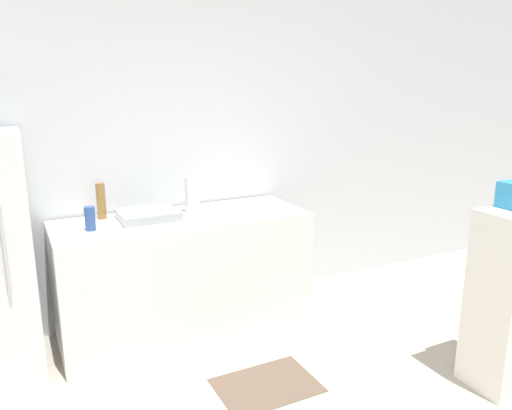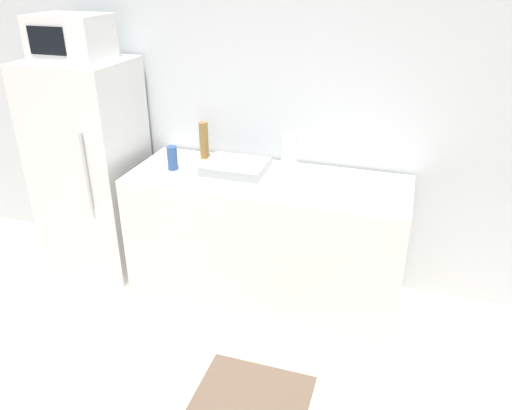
{
  "view_description": "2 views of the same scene",
  "coord_description": "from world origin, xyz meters",
  "px_view_note": "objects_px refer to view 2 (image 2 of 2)",
  "views": [
    {
      "loc": [
        -1.06,
        -0.96,
        1.81
      ],
      "look_at": [
        0.19,
        1.51,
        1.12
      ],
      "focal_mm": 35.0,
      "sensor_mm": 36.0,
      "label": 1
    },
    {
      "loc": [
        0.82,
        -0.46,
        2.1
      ],
      "look_at": [
        0.08,
        1.85,
        0.91
      ],
      "focal_mm": 35.0,
      "sensor_mm": 36.0,
      "label": 2
    }
  ],
  "objects_px": {
    "microwave": "(71,37)",
    "bottle_tall": "(204,141)",
    "refrigerator": "(92,169)",
    "paper_towel_roll": "(289,155)",
    "bottle_short": "(172,158)"
  },
  "relations": [
    {
      "from": "refrigerator",
      "to": "bottle_tall",
      "type": "distance_m",
      "value": 0.86
    },
    {
      "from": "paper_towel_roll",
      "to": "microwave",
      "type": "bearing_deg",
      "value": -177.21
    },
    {
      "from": "bottle_tall",
      "to": "refrigerator",
      "type": "bearing_deg",
      "value": -167.33
    },
    {
      "from": "microwave",
      "to": "bottle_tall",
      "type": "bearing_deg",
      "value": 12.75
    },
    {
      "from": "refrigerator",
      "to": "microwave",
      "type": "xyz_separation_m",
      "value": [
        -0.0,
        -0.0,
        0.9
      ]
    },
    {
      "from": "paper_towel_roll",
      "to": "bottle_tall",
      "type": "bearing_deg",
      "value": 169.78
    },
    {
      "from": "bottle_short",
      "to": "paper_towel_roll",
      "type": "distance_m",
      "value": 0.76
    },
    {
      "from": "refrigerator",
      "to": "bottle_tall",
      "type": "bearing_deg",
      "value": 12.67
    },
    {
      "from": "bottle_short",
      "to": "microwave",
      "type": "bearing_deg",
      "value": 174.22
    },
    {
      "from": "bottle_tall",
      "to": "microwave",
      "type": "bearing_deg",
      "value": -167.25
    },
    {
      "from": "bottle_short",
      "to": "refrigerator",
      "type": "bearing_deg",
      "value": 174.11
    },
    {
      "from": "microwave",
      "to": "paper_towel_roll",
      "type": "xyz_separation_m",
      "value": [
        1.43,
        0.07,
        -0.66
      ]
    },
    {
      "from": "refrigerator",
      "to": "paper_towel_roll",
      "type": "xyz_separation_m",
      "value": [
        1.43,
        0.07,
        0.24
      ]
    },
    {
      "from": "bottle_short",
      "to": "paper_towel_roll",
      "type": "bearing_deg",
      "value": 10.65
    },
    {
      "from": "refrigerator",
      "to": "bottle_short",
      "type": "bearing_deg",
      "value": -5.89
    }
  ]
}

